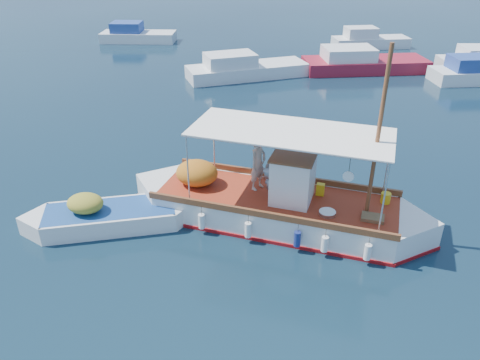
# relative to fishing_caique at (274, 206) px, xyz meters

# --- Properties ---
(ground) EXTENTS (160.00, 160.00, 0.00)m
(ground) POSITION_rel_fishing_caique_xyz_m (0.43, -0.32, -0.55)
(ground) COLOR black
(ground) RESTS_ON ground
(fishing_caique) EXTENTS (10.18, 3.39, 6.22)m
(fishing_caique) POSITION_rel_fishing_caique_xyz_m (0.00, 0.00, 0.00)
(fishing_caique) COLOR white
(fishing_caique) RESTS_ON ground
(dinghy) EXTENTS (5.19, 3.17, 1.39)m
(dinghy) POSITION_rel_fishing_caique_xyz_m (-5.15, -1.56, -0.26)
(dinghy) COLOR white
(dinghy) RESTS_ON ground
(bg_boat_nw) EXTENTS (7.83, 6.15, 1.80)m
(bg_boat_nw) POSITION_rel_fishing_caique_xyz_m (-4.81, 16.08, -0.06)
(bg_boat_nw) COLOR silver
(bg_boat_nw) RESTS_ON ground
(bg_boat_n) EXTENTS (8.65, 5.35, 1.80)m
(bg_boat_n) POSITION_rel_fishing_caique_xyz_m (2.52, 19.46, -0.06)
(bg_boat_n) COLOR maroon
(bg_boat_n) RESTS_ON ground
(bg_boat_far_w) EXTENTS (6.45, 3.44, 1.80)m
(bg_boat_far_w) POSITION_rel_fishing_caique_xyz_m (-16.07, 24.27, -0.06)
(bg_boat_far_w) COLOR silver
(bg_boat_far_w) RESTS_ON ground
(bg_boat_far_n) EXTENTS (6.30, 3.97, 1.80)m
(bg_boat_far_n) POSITION_rel_fishing_caique_xyz_m (2.97, 26.70, -0.06)
(bg_boat_far_n) COLOR silver
(bg_boat_far_n) RESTS_ON ground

